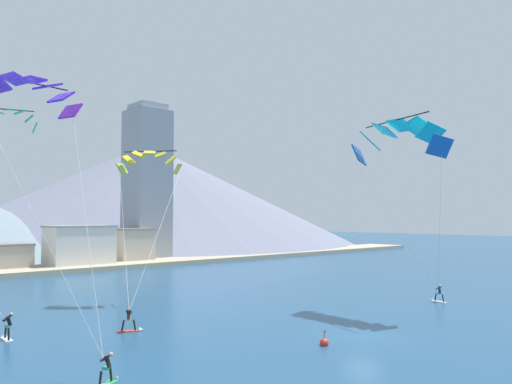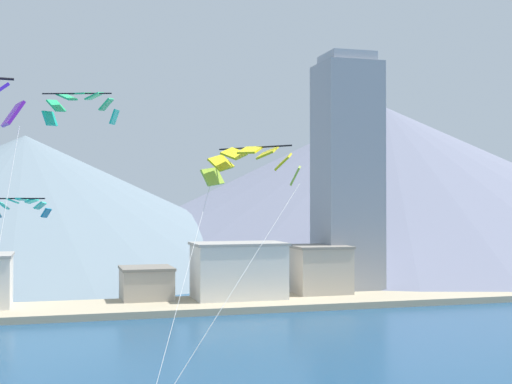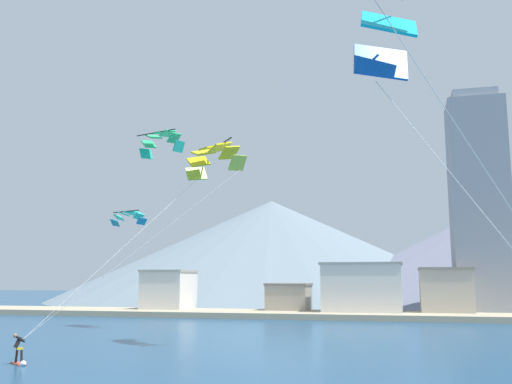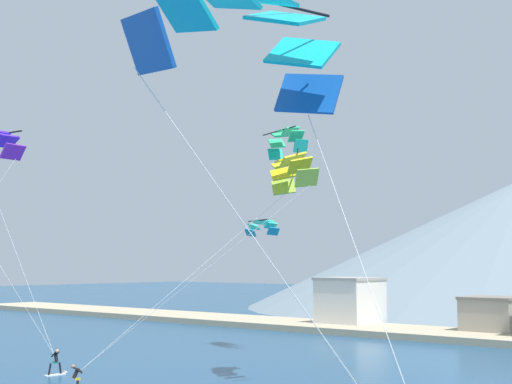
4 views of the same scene
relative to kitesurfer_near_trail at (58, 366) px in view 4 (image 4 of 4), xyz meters
name	(u,v)px [view 4 (image 4 of 4)]	position (x,y,z in m)	size (l,w,h in m)	color
kitesurfer_near_trail	(58,366)	(0.00, 0.00, 0.00)	(0.64, 1.76, 1.83)	white
parafoil_kite_mid_center	(248,31)	(27.64, -12.36, 14.33)	(8.40, 9.17, 15.11)	#134FAD
parafoil_kite_far_left	(290,170)	(14.61, 6.92, 12.89)	(10.46, 12.83, 13.17)	#A9CB3E
parafoil_kite_distant_high_outer	(286,139)	(5.24, 18.68, 17.57)	(5.43, 3.57, 2.44)	#1BC09F
parafoil_kite_distant_low_drift	(262,226)	(1.19, 20.34, 10.35)	(4.13, 2.07, 1.47)	teal
shore_building_promenade_mid	(494,317)	(13.08, 43.44, 1.51)	(5.54, 5.95, 4.15)	#A89E8E
shore_building_quay_west	(350,303)	(-3.56, 42.32, 2.40)	(6.12, 6.94, 5.94)	silver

